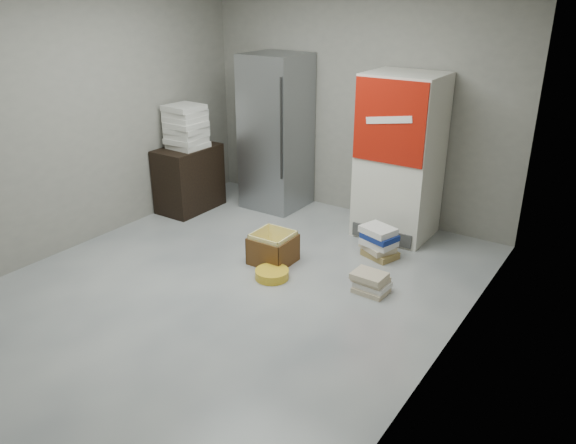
# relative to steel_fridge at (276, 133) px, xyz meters

# --- Properties ---
(ground) EXTENTS (5.00, 5.00, 0.00)m
(ground) POSITION_rel_steel_fridge_xyz_m (0.90, -2.13, -0.95)
(ground) COLOR #B1B1AD
(ground) RESTS_ON ground
(room_shell) EXTENTS (4.04, 5.04, 2.82)m
(room_shell) POSITION_rel_steel_fridge_xyz_m (0.90, -2.13, 0.85)
(room_shell) COLOR gray
(room_shell) RESTS_ON ground
(steel_fridge) EXTENTS (0.70, 0.72, 1.90)m
(steel_fridge) POSITION_rel_steel_fridge_xyz_m (0.00, 0.00, 0.00)
(steel_fridge) COLOR gray
(steel_fridge) RESTS_ON ground
(coke_cooler) EXTENTS (0.80, 0.73, 1.80)m
(coke_cooler) POSITION_rel_steel_fridge_xyz_m (1.65, -0.01, -0.05)
(coke_cooler) COLOR silver
(coke_cooler) RESTS_ON ground
(wood_shelf) EXTENTS (0.50, 0.80, 0.80)m
(wood_shelf) POSITION_rel_steel_fridge_xyz_m (-0.83, -0.73, -0.55)
(wood_shelf) COLOR black
(wood_shelf) RESTS_ON ground
(supply_box_stack) EXTENTS (0.44, 0.44, 0.52)m
(supply_box_stack) POSITION_rel_steel_fridge_xyz_m (-0.82, -0.73, 0.11)
(supply_box_stack) COLOR silver
(supply_box_stack) RESTS_ON wood_shelf
(phonebook_stack_main) EXTENTS (0.44, 0.39, 0.33)m
(phonebook_stack_main) POSITION_rel_steel_fridge_xyz_m (1.77, -0.68, -0.78)
(phonebook_stack_main) COLOR olive
(phonebook_stack_main) RESTS_ON ground
(phonebook_stack_side) EXTENTS (0.34, 0.28, 0.19)m
(phonebook_stack_side) POSITION_rel_steel_fridge_xyz_m (2.02, -1.38, -0.85)
(phonebook_stack_side) COLOR #C0AE8F
(phonebook_stack_side) RESTS_ON ground
(cardboard_box) EXTENTS (0.41, 0.41, 0.33)m
(cardboard_box) POSITION_rel_steel_fridge_xyz_m (0.92, -1.39, -0.82)
(cardboard_box) COLOR yellow
(cardboard_box) RESTS_ON ground
(bucket_lid) EXTENTS (0.39, 0.39, 0.09)m
(bucket_lid) POSITION_rel_steel_fridge_xyz_m (1.12, -1.68, -0.91)
(bucket_lid) COLOR gold
(bucket_lid) RESTS_ON ground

